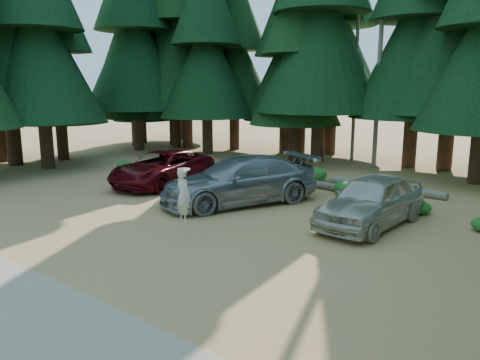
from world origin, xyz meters
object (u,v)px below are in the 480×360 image
at_px(log_mid, 286,174).
at_px(log_right, 384,187).
at_px(red_pickup, 163,168).
at_px(silver_minivan_center, 239,180).
at_px(silver_minivan_right, 371,200).
at_px(log_left, 310,183).
at_px(frisbee_player, 183,195).

relative_size(log_mid, log_right, 0.56).
relative_size(red_pickup, log_right, 1.05).
bearing_deg(red_pickup, log_mid, 49.05).
bearing_deg(log_mid, silver_minivan_center, -47.90).
distance_m(red_pickup, silver_minivan_right, 9.99).
height_order(log_mid, log_right, log_right).
bearing_deg(red_pickup, silver_minivan_center, -15.13).
bearing_deg(silver_minivan_right, log_mid, 144.59).
relative_size(silver_minivan_right, log_mid, 1.65).
bearing_deg(log_left, log_mid, 152.30).
xyz_separation_m(red_pickup, silver_minivan_right, (9.99, -0.22, 0.06)).
distance_m(silver_minivan_right, frisbee_player, 5.99).
height_order(red_pickup, log_right, red_pickup).
height_order(silver_minivan_center, frisbee_player, frisbee_player).
bearing_deg(red_pickup, frisbee_player, -46.45).
distance_m(red_pickup, log_mid, 6.21).
distance_m(silver_minivan_right, log_right, 5.46).
bearing_deg(silver_minivan_center, red_pickup, -162.30).
distance_m(silver_minivan_center, silver_minivan_right, 5.13).
distance_m(silver_minivan_center, log_left, 4.40).
height_order(silver_minivan_center, log_mid, silver_minivan_center).
xyz_separation_m(log_left, log_right, (2.94, 1.24, 0.00)).
bearing_deg(red_pickup, log_left, 25.62).
bearing_deg(frisbee_player, log_mid, -61.10).
distance_m(log_left, log_mid, 2.65).
bearing_deg(log_right, red_pickup, -145.38).
height_order(red_pickup, log_mid, red_pickup).
distance_m(silver_minivan_center, log_right, 6.63).
bearing_deg(log_mid, log_right, 24.25).
xyz_separation_m(silver_minivan_center, log_mid, (-1.56, 5.78, -0.77)).
xyz_separation_m(red_pickup, log_mid, (3.31, 5.22, -0.64)).
bearing_deg(log_left, silver_minivan_center, -91.98).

